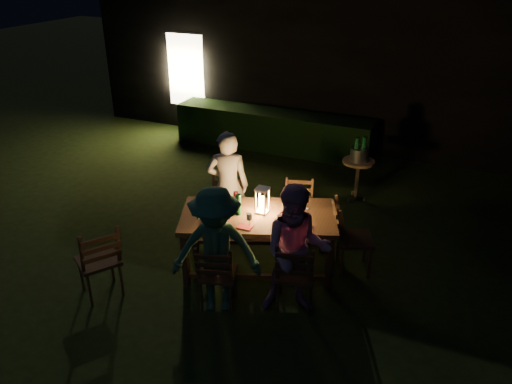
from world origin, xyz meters
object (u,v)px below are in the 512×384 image
at_px(chair_end, 352,249).
at_px(ice_bucket, 359,154).
at_px(chair_near_right, 294,285).
at_px(chair_far_right, 297,222).
at_px(bottle_bucket_b, 363,151).
at_px(chair_near_left, 218,285).
at_px(chair_spare, 101,273).
at_px(side_table, 358,165).
at_px(person_opp_right, 296,251).
at_px(person_opp_left, 216,251).
at_px(lantern, 262,202).
at_px(bottle_bucket_a, 356,152).
at_px(person_house_side, 228,186).
at_px(dining_table, 258,220).
at_px(chair_far_left, 228,219).
at_px(bottle_table, 238,205).

relative_size(chair_end, ice_bucket, 3.44).
distance_m(chair_near_right, chair_far_right, 1.54).
distance_m(chair_far_right, bottle_bucket_b, 1.82).
distance_m(chair_near_left, chair_spare, 1.44).
bearing_deg(ice_bucket, chair_end, -78.11).
distance_m(chair_near_right, side_table, 3.08).
xyz_separation_m(chair_end, chair_spare, (-2.66, -1.74, 0.01)).
bearing_deg(person_opp_right, person_opp_left, 180.00).
bearing_deg(side_table, lantern, -105.44).
height_order(chair_spare, person_opp_left, person_opp_left).
relative_size(chair_far_right, ice_bucket, 3.04).
height_order(side_table, bottle_bucket_a, bottle_bucket_a).
bearing_deg(chair_near_right, bottle_bucket_b, 74.04).
height_order(chair_spare, bottle_bucket_a, chair_spare).
relative_size(chair_far_right, person_opp_left, 0.58).
relative_size(person_opp_left, lantern, 4.47).
relative_size(chair_far_right, chair_end, 0.88).
relative_size(side_table, bottle_bucket_a, 2.22).
distance_m(side_table, bottle_bucket_b, 0.25).
xyz_separation_m(person_house_side, person_opp_left, (0.61, -1.52, -0.03)).
xyz_separation_m(dining_table, chair_far_right, (0.22, 0.92, -0.45)).
bearing_deg(chair_near_right, chair_far_left, 127.24).
bearing_deg(dining_table, side_table, 52.36).
distance_m(person_opp_right, bottle_bucket_b, 3.15).
height_order(chair_spare, bottle_bucket_b, chair_spare).
bearing_deg(bottle_bucket_b, chair_near_left, -104.44).
bearing_deg(side_table, bottle_bucket_a, -141.34).
bearing_deg(bottle_bucket_a, bottle_bucket_b, 38.66).
bearing_deg(chair_spare, person_opp_left, -42.32).
height_order(person_house_side, person_opp_right, person_house_side).
bearing_deg(person_house_side, chair_far_right, 177.07).
distance_m(lantern, side_table, 2.57).
xyz_separation_m(person_opp_left, bottle_bucket_a, (0.77, 3.41, 0.09)).
xyz_separation_m(chair_near_left, person_house_side, (-0.59, 1.47, 0.53)).
bearing_deg(chair_spare, bottle_bucket_b, 3.04).
relative_size(chair_far_right, bottle_bucket_a, 2.85).
distance_m(chair_near_left, person_opp_left, 0.50).
height_order(chair_end, bottle_bucket_a, chair_end).
bearing_deg(person_opp_left, chair_spare, 172.00).
xyz_separation_m(chair_near_left, person_opp_right, (0.85, 0.29, 0.52)).
height_order(ice_bucket, bottle_bucket_a, bottle_bucket_a).
bearing_deg(chair_far_right, chair_far_left, 5.12).
height_order(chair_far_left, person_house_side, person_house_side).
distance_m(chair_near_left, bottle_bucket_a, 3.50).
bearing_deg(chair_end, bottle_table, -90.28).
relative_size(chair_near_left, bottle_bucket_b, 2.94).
relative_size(person_house_side, person_opp_left, 1.04).
bearing_deg(chair_far_left, lantern, 122.26).
bearing_deg(chair_spare, person_opp_right, -39.26).
bearing_deg(chair_far_right, lantern, 60.35).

